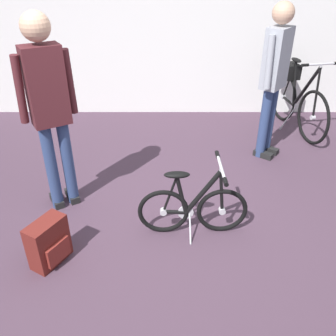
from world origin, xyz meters
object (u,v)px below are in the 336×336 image
at_px(folding_bike_foreground, 194,207).
at_px(display_bike_left, 297,97).
at_px(backpack_on_floor, 50,242).
at_px(visitor_near_wall, 276,73).
at_px(visitor_browsing, 50,104).

xyz_separation_m(folding_bike_foreground, display_bike_left, (1.57, 2.29, 0.19)).
bearing_deg(folding_bike_foreground, backpack_on_floor, -162.44).
height_order(visitor_near_wall, backpack_on_floor, visitor_near_wall).
bearing_deg(display_bike_left, folding_bike_foreground, -124.53).
bearing_deg(visitor_browsing, display_bike_left, 33.26).
bearing_deg(folding_bike_foreground, visitor_browsing, 161.12).
relative_size(visitor_near_wall, visitor_browsing, 0.97).
relative_size(folding_bike_foreground, visitor_near_wall, 0.55).
relative_size(visitor_near_wall, backpack_on_floor, 4.45).
relative_size(folding_bike_foreground, visitor_browsing, 0.54).
xyz_separation_m(visitor_browsing, backpack_on_floor, (0.08, -0.80, -0.87)).
xyz_separation_m(visitor_near_wall, visitor_browsing, (-2.24, -1.07, 0.03)).
bearing_deg(visitor_browsing, visitor_near_wall, 25.42).
bearing_deg(display_bike_left, visitor_near_wall, -126.61).
bearing_deg(visitor_near_wall, display_bike_left, 53.39).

